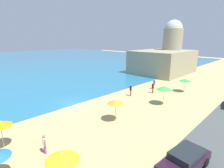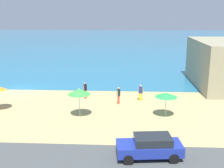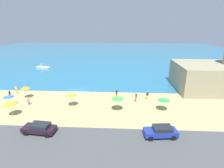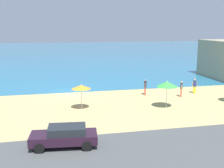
{
  "view_description": "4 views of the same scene",
  "coord_description": "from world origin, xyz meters",
  "px_view_note": "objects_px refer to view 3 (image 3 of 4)",
  "views": [
    {
      "loc": [
        -12.05,
        -19.16,
        8.74
      ],
      "look_at": [
        7.37,
        0.02,
        1.56
      ],
      "focal_mm": 28.0,
      "sensor_mm": 36.0,
      "label": 1
    },
    {
      "loc": [
        12.84,
        -32.04,
        9.22
      ],
      "look_at": [
        11.19,
        -0.81,
        1.09
      ],
      "focal_mm": 45.0,
      "sensor_mm": 36.0,
      "label": 2
    },
    {
      "loc": [
        9.21,
        -34.99,
        13.62
      ],
      "look_at": [
        7.24,
        1.92,
        1.21
      ],
      "focal_mm": 28.0,
      "sensor_mm": 36.0,
      "label": 3
    },
    {
      "loc": [
        -2.11,
        -32.95,
        7.72
      ],
      "look_at": [
        4.25,
        -4.11,
        1.68
      ],
      "focal_mm": 45.0,
      "sensor_mm": 36.0,
      "label": 4
    }
  ],
  "objects_px": {
    "skiff_nearshore": "(43,67)",
    "bather_0": "(29,100)",
    "beach_umbrella_5": "(164,99)",
    "bather_3": "(147,95)",
    "parked_car_2": "(161,131)",
    "bather_2": "(136,97)",
    "bather_4": "(117,93)",
    "bather_1": "(16,89)",
    "bather_5": "(10,94)",
    "beach_umbrella_0": "(71,95)",
    "parked_car_0": "(39,128)",
    "beach_umbrella_2": "(25,88)",
    "beach_umbrella_3": "(10,103)",
    "beach_umbrella_6": "(8,96)",
    "beach_umbrella_7": "(117,98)",
    "harbor_fortress": "(218,72)"
  },
  "relations": [
    {
      "from": "bather_2",
      "to": "beach_umbrella_5",
      "type": "bearing_deg",
      "value": -37.68
    },
    {
      "from": "bather_0",
      "to": "bather_1",
      "type": "distance_m",
      "value": 7.79
    },
    {
      "from": "beach_umbrella_7",
      "to": "beach_umbrella_6",
      "type": "bearing_deg",
      "value": 177.48
    },
    {
      "from": "beach_umbrella_2",
      "to": "bather_3",
      "type": "height_order",
      "value": "beach_umbrella_2"
    },
    {
      "from": "beach_umbrella_6",
      "to": "harbor_fortress",
      "type": "relative_size",
      "value": 0.14
    },
    {
      "from": "bather_2",
      "to": "bather_4",
      "type": "xyz_separation_m",
      "value": [
        -3.67,
        1.67,
        0.02
      ]
    },
    {
      "from": "bather_2",
      "to": "parked_car_2",
      "type": "distance_m",
      "value": 11.11
    },
    {
      "from": "beach_umbrella_5",
      "to": "harbor_fortress",
      "type": "distance_m",
      "value": 17.97
    },
    {
      "from": "parked_car_0",
      "to": "bather_4",
      "type": "bearing_deg",
      "value": 51.94
    },
    {
      "from": "bather_2",
      "to": "bather_5",
      "type": "xyz_separation_m",
      "value": [
        -24.39,
        0.08,
        -0.04
      ]
    },
    {
      "from": "beach_umbrella_3",
      "to": "skiff_nearshore",
      "type": "xyz_separation_m",
      "value": [
        -8.91,
        31.86,
        -1.78
      ]
    },
    {
      "from": "bather_1",
      "to": "skiff_nearshore",
      "type": "height_order",
      "value": "bather_1"
    },
    {
      "from": "parked_car_0",
      "to": "skiff_nearshore",
      "type": "bearing_deg",
      "value": 113.04
    },
    {
      "from": "bather_4",
      "to": "parked_car_0",
      "type": "xyz_separation_m",
      "value": [
        -9.81,
        -12.53,
        -0.22
      ]
    },
    {
      "from": "bather_1",
      "to": "bather_5",
      "type": "height_order",
      "value": "bather_1"
    },
    {
      "from": "parked_car_2",
      "to": "skiff_nearshore",
      "type": "xyz_separation_m",
      "value": [
        -31.28,
        36.32,
        -0.44
      ]
    },
    {
      "from": "beach_umbrella_7",
      "to": "bather_4",
      "type": "bearing_deg",
      "value": 93.13
    },
    {
      "from": "beach_umbrella_0",
      "to": "beach_umbrella_7",
      "type": "xyz_separation_m",
      "value": [
        8.08,
        -1.27,
        0.18
      ]
    },
    {
      "from": "bather_1",
      "to": "parked_car_2",
      "type": "height_order",
      "value": "bather_1"
    },
    {
      "from": "bather_3",
      "to": "harbor_fortress",
      "type": "xyz_separation_m",
      "value": [
        15.97,
        6.62,
        2.97
      ]
    },
    {
      "from": "bather_0",
      "to": "bather_5",
      "type": "distance_m",
      "value": 5.62
    },
    {
      "from": "bather_0",
      "to": "harbor_fortress",
      "type": "relative_size",
      "value": 0.11
    },
    {
      "from": "parked_car_2",
      "to": "beach_umbrella_3",
      "type": "bearing_deg",
      "value": 168.74
    },
    {
      "from": "beach_umbrella_6",
      "to": "bather_0",
      "type": "bearing_deg",
      "value": 8.73
    },
    {
      "from": "beach_umbrella_2",
      "to": "parked_car_2",
      "type": "height_order",
      "value": "beach_umbrella_2"
    },
    {
      "from": "beach_umbrella_0",
      "to": "beach_umbrella_2",
      "type": "height_order",
      "value": "beach_umbrella_2"
    },
    {
      "from": "beach_umbrella_3",
      "to": "bather_1",
      "type": "bearing_deg",
      "value": 117.27
    },
    {
      "from": "beach_umbrella_0",
      "to": "beach_umbrella_6",
      "type": "bearing_deg",
      "value": -177.8
    },
    {
      "from": "parked_car_2",
      "to": "skiff_nearshore",
      "type": "relative_size",
      "value": 0.85
    },
    {
      "from": "beach_umbrella_5",
      "to": "bather_3",
      "type": "bearing_deg",
      "value": 114.04
    },
    {
      "from": "beach_umbrella_6",
      "to": "bather_3",
      "type": "xyz_separation_m",
      "value": [
        24.89,
        4.11,
        -0.85
      ]
    },
    {
      "from": "beach_umbrella_6",
      "to": "beach_umbrella_7",
      "type": "xyz_separation_m",
      "value": [
        19.22,
        -0.85,
        0.52
      ]
    },
    {
      "from": "bather_1",
      "to": "bather_4",
      "type": "relative_size",
      "value": 0.96
    },
    {
      "from": "beach_umbrella_0",
      "to": "beach_umbrella_3",
      "type": "bearing_deg",
      "value": -155.36
    },
    {
      "from": "beach_umbrella_0",
      "to": "bather_3",
      "type": "relative_size",
      "value": 1.39
    },
    {
      "from": "beach_umbrella_2",
      "to": "bather_0",
      "type": "distance_m",
      "value": 3.94
    },
    {
      "from": "bather_1",
      "to": "bather_2",
      "type": "distance_m",
      "value": 25.09
    },
    {
      "from": "beach_umbrella_0",
      "to": "parked_car_0",
      "type": "bearing_deg",
      "value": -103.6
    },
    {
      "from": "skiff_nearshore",
      "to": "bather_0",
      "type": "bearing_deg",
      "value": -71.01
    },
    {
      "from": "beach_umbrella_3",
      "to": "bather_2",
      "type": "distance_m",
      "value": 21.06
    },
    {
      "from": "bather_0",
      "to": "bather_3",
      "type": "distance_m",
      "value": 21.94
    },
    {
      "from": "beach_umbrella_5",
      "to": "bather_3",
      "type": "relative_size",
      "value": 1.32
    },
    {
      "from": "bather_0",
      "to": "harbor_fortress",
      "type": "distance_m",
      "value": 39.09
    },
    {
      "from": "bather_5",
      "to": "harbor_fortress",
      "type": "xyz_separation_m",
      "value": [
        42.65,
        7.75,
        2.99
      ]
    },
    {
      "from": "beach_umbrella_2",
      "to": "beach_umbrella_7",
      "type": "bearing_deg",
      "value": -13.82
    },
    {
      "from": "parked_car_2",
      "to": "beach_umbrella_0",
      "type": "bearing_deg",
      "value": 148.71
    },
    {
      "from": "beach_umbrella_6",
      "to": "bather_4",
      "type": "relative_size",
      "value": 1.15
    },
    {
      "from": "beach_umbrella_6",
      "to": "bather_0",
      "type": "distance_m",
      "value": 3.42
    },
    {
      "from": "beach_umbrella_5",
      "to": "beach_umbrella_0",
      "type": "bearing_deg",
      "value": 176.88
    },
    {
      "from": "bather_0",
      "to": "bather_4",
      "type": "relative_size",
      "value": 0.89
    }
  ]
}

